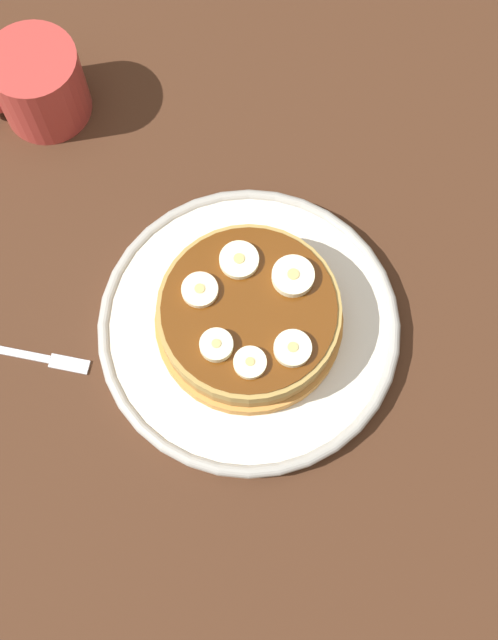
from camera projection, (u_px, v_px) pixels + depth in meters
ground_plane at (249, 336)px, 75.12cm from camera, size 140.00×140.00×3.00cm
plate at (249, 327)px, 72.73cm from camera, size 26.55×26.55×1.91cm
pancake_stack at (249, 314)px, 70.28cm from camera, size 16.20×16.28×4.35cm
banana_slice_0 at (293, 349)px, 66.69cm from camera, size 3.10×3.10×0.86cm
banana_slice_1 at (200, 290)px, 68.38cm from camera, size 3.06×3.06×0.79cm
banana_slice_2 at (293, 276)px, 68.64cm from camera, size 3.56×3.56×1.04cm
banana_slice_3 at (236, 261)px, 69.23cm from camera, size 3.34×3.34×0.81cm
banana_slice_4 at (216, 345)px, 66.69cm from camera, size 2.75×2.75×1.04cm
banana_slice_5 at (250, 363)px, 66.34cm from camera, size 2.69×2.69×0.80cm
coffee_mug at (36, 84)px, 77.42cm from camera, size 11.60×8.46×7.74cm
fork at (26, 355)px, 72.70cm from camera, size 12.37×5.91×0.50cm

